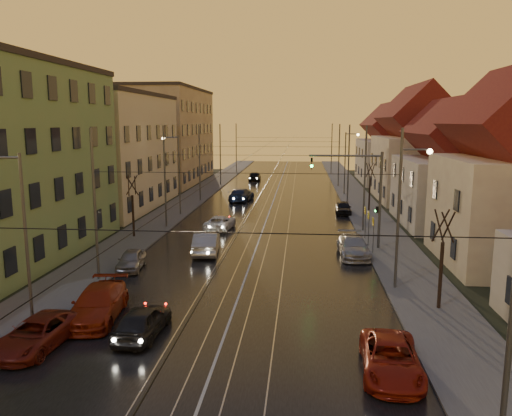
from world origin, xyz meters
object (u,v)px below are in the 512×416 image
(street_lamp_2, at_px, (176,167))
(parked_right_1, at_px, (353,246))
(driving_car_2, at_px, (220,223))
(parked_left_2, at_px, (98,304))
(parked_left_1, at_px, (37,334))
(driving_car_3, at_px, (241,195))
(street_lamp_3, at_px, (348,157))
(parked_left_3, at_px, (131,260))
(street_lamp_1, at_px, (405,201))
(traffic_light_mast, at_px, (367,188))
(street_lamp_0, at_px, (18,224))
(driving_car_0, at_px, (143,321))
(driving_car_1, at_px, (206,243))
(driving_car_4, at_px, (255,176))
(parked_right_0, at_px, (391,358))
(parked_right_2, at_px, (343,208))

(street_lamp_2, distance_m, parked_right_1, 21.76)
(street_lamp_2, relative_size, driving_car_2, 1.81)
(parked_right_1, bearing_deg, parked_left_2, -138.63)
(parked_left_1, xyz_separation_m, parked_left_2, (1.28, 3.24, 0.13))
(driving_car_2, height_order, driving_car_3, driving_car_3)
(street_lamp_3, distance_m, parked_left_3, 38.51)
(street_lamp_1, bearing_deg, traffic_light_mast, 97.91)
(street_lamp_0, bearing_deg, driving_car_2, 76.23)
(street_lamp_0, relative_size, parked_left_1, 1.79)
(driving_car_0, bearing_deg, parked_left_1, 24.41)
(driving_car_1, height_order, parked_left_2, driving_car_1)
(street_lamp_0, relative_size, driving_car_3, 1.51)
(driving_car_1, bearing_deg, parked_left_1, 69.09)
(street_lamp_3, xyz_separation_m, driving_car_4, (-13.24, 14.27, -4.13))
(traffic_light_mast, distance_m, parked_left_1, 24.00)
(parked_left_3, xyz_separation_m, parked_right_0, (14.16, -12.25, 0.02))
(traffic_light_mast, height_order, parked_right_1, traffic_light_mast)
(driving_car_2, distance_m, driving_car_4, 36.43)
(street_lamp_3, height_order, driving_car_2, street_lamp_3)
(driving_car_0, distance_m, parked_right_2, 32.58)
(parked_left_2, bearing_deg, street_lamp_0, -159.33)
(street_lamp_1, xyz_separation_m, driving_car_1, (-12.53, 5.78, -4.10))
(street_lamp_0, xyz_separation_m, driving_car_1, (5.68, 13.78, -4.10))
(street_lamp_3, height_order, driving_car_1, street_lamp_3)
(driving_car_0, xyz_separation_m, parked_left_1, (-4.01, -1.55, -0.07))
(street_lamp_3, bearing_deg, street_lamp_1, -90.00)
(driving_car_0, bearing_deg, traffic_light_mast, -122.19)
(street_lamp_1, relative_size, driving_car_4, 1.79)
(driving_car_0, relative_size, driving_car_4, 0.91)
(driving_car_0, relative_size, parked_right_0, 0.88)
(street_lamp_0, bearing_deg, street_lamp_3, 67.52)
(parked_right_1, bearing_deg, parked_right_0, -92.92)
(driving_car_4, bearing_deg, parked_left_3, 84.60)
(parked_left_2, height_order, parked_right_0, parked_left_2)
(street_lamp_2, distance_m, driving_car_4, 30.95)
(street_lamp_2, bearing_deg, street_lamp_1, -47.68)
(street_lamp_0, height_order, driving_car_4, street_lamp_0)
(street_lamp_3, xyz_separation_m, parked_right_2, (-1.50, -13.66, -4.24))
(driving_car_2, relative_size, parked_right_2, 1.16)
(street_lamp_1, height_order, driving_car_3, street_lamp_1)
(parked_right_0, height_order, parked_right_2, parked_right_2)
(parked_right_2, bearing_deg, parked_left_1, -113.31)
(street_lamp_1, relative_size, driving_car_1, 1.67)
(street_lamp_0, distance_m, traffic_light_mast, 23.42)
(parked_right_2, bearing_deg, driving_car_0, -108.09)
(driving_car_1, height_order, parked_left_1, driving_car_1)
(street_lamp_1, distance_m, street_lamp_3, 36.00)
(driving_car_2, bearing_deg, street_lamp_1, 139.14)
(driving_car_4, bearing_deg, parked_right_2, 111.32)
(driving_car_3, height_order, parked_right_0, driving_car_3)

